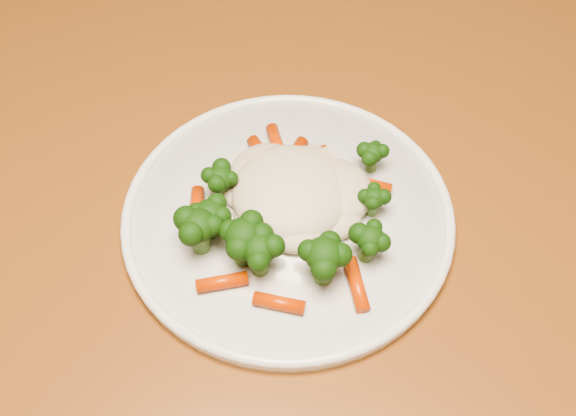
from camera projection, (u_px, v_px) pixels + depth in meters
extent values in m
cube|color=brown|center=(287.00, 242.00, 0.67)|extent=(1.37, 0.97, 0.04)
cube|color=brown|center=(37.00, 109.00, 1.29)|extent=(0.06, 0.06, 0.71)
cylinder|color=white|center=(288.00, 217.00, 0.65)|extent=(0.30, 0.30, 0.01)
ellipsoid|color=beige|center=(292.00, 184.00, 0.64)|extent=(0.13, 0.11, 0.05)
ellipsoid|color=black|center=(200.00, 234.00, 0.61)|extent=(0.05, 0.05, 0.04)
ellipsoid|color=black|center=(244.00, 244.00, 0.60)|extent=(0.05, 0.05, 0.05)
ellipsoid|color=black|center=(324.00, 263.00, 0.59)|extent=(0.05, 0.05, 0.05)
ellipsoid|color=black|center=(369.00, 245.00, 0.61)|extent=(0.04, 0.04, 0.04)
ellipsoid|color=black|center=(373.00, 203.00, 0.64)|extent=(0.03, 0.03, 0.03)
ellipsoid|color=black|center=(372.00, 159.00, 0.67)|extent=(0.03, 0.03, 0.03)
ellipsoid|color=black|center=(221.00, 185.00, 0.65)|extent=(0.04, 0.04, 0.03)
ellipsoid|color=black|center=(211.00, 222.00, 0.62)|extent=(0.04, 0.04, 0.04)
ellipsoid|color=black|center=(260.00, 257.00, 0.60)|extent=(0.05, 0.05, 0.04)
cylinder|color=#E14205|center=(263.00, 155.00, 0.68)|extent=(0.04, 0.04, 0.01)
cylinder|color=#E14205|center=(306.00, 154.00, 0.68)|extent=(0.04, 0.03, 0.01)
cylinder|color=#E14205|center=(365.00, 184.00, 0.66)|extent=(0.05, 0.02, 0.01)
cylinder|color=#E14205|center=(196.00, 209.00, 0.64)|extent=(0.02, 0.05, 0.01)
cylinder|color=#E14205|center=(222.00, 282.00, 0.60)|extent=(0.04, 0.03, 0.01)
cylinder|color=#E14205|center=(279.00, 303.00, 0.59)|extent=(0.04, 0.01, 0.01)
cylinder|color=#E14205|center=(357.00, 284.00, 0.60)|extent=(0.03, 0.05, 0.01)
cylinder|color=#E14205|center=(325.00, 198.00, 0.64)|extent=(0.02, 0.05, 0.01)
cylinder|color=#E14205|center=(292.00, 158.00, 0.67)|extent=(0.02, 0.05, 0.01)
cylinder|color=#E14205|center=(277.00, 145.00, 0.69)|extent=(0.03, 0.05, 0.01)
ellipsoid|color=brown|center=(298.00, 197.00, 0.64)|extent=(0.03, 0.03, 0.02)
ellipsoid|color=brown|center=(319.00, 203.00, 0.63)|extent=(0.03, 0.03, 0.02)
ellipsoid|color=brown|center=(274.00, 199.00, 0.63)|extent=(0.02, 0.02, 0.02)
cube|color=tan|center=(284.00, 164.00, 0.66)|extent=(0.03, 0.02, 0.01)
cube|color=tan|center=(326.00, 162.00, 0.66)|extent=(0.03, 0.03, 0.01)
cube|color=tan|center=(255.00, 161.00, 0.66)|extent=(0.02, 0.02, 0.01)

